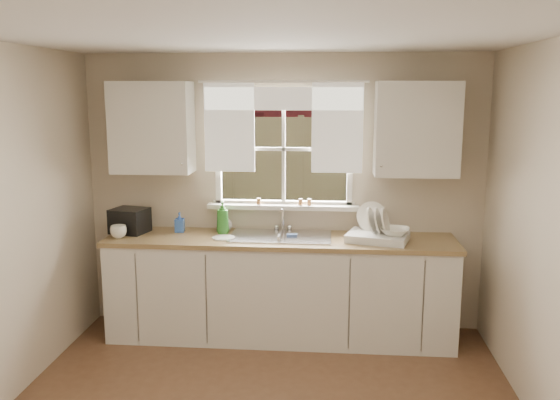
# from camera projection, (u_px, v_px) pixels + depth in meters

# --- Properties ---
(room_walls) EXTENTS (3.62, 4.02, 2.50)m
(room_walls) POSITION_uv_depth(u_px,v_px,m) (254.00, 257.00, 3.38)
(room_walls) COLOR beige
(room_walls) RESTS_ON ground
(ceiling) EXTENTS (3.60, 4.00, 0.02)m
(ceiling) POSITION_uv_depth(u_px,v_px,m) (253.00, 30.00, 3.22)
(ceiling) COLOR silver
(ceiling) RESTS_ON room_walls
(window) EXTENTS (1.38, 0.16, 1.06)m
(window) POSITION_uv_depth(u_px,v_px,m) (283.00, 167.00, 5.36)
(window) COLOR white
(window) RESTS_ON room_walls
(curtains) EXTENTS (1.50, 0.03, 0.81)m
(curtains) POSITION_uv_depth(u_px,v_px,m) (283.00, 118.00, 5.23)
(curtains) COLOR white
(curtains) RESTS_ON room_walls
(base_cabinets) EXTENTS (3.00, 0.62, 0.87)m
(base_cabinets) POSITION_uv_depth(u_px,v_px,m) (280.00, 290.00, 5.24)
(base_cabinets) COLOR silver
(base_cabinets) RESTS_ON ground
(countertop) EXTENTS (3.04, 0.65, 0.04)m
(countertop) POSITION_uv_depth(u_px,v_px,m) (280.00, 240.00, 5.16)
(countertop) COLOR olive
(countertop) RESTS_ON base_cabinets
(upper_cabinet_left) EXTENTS (0.70, 0.33, 0.80)m
(upper_cabinet_left) POSITION_uv_depth(u_px,v_px,m) (152.00, 128.00, 5.22)
(upper_cabinet_left) COLOR silver
(upper_cabinet_left) RESTS_ON room_walls
(upper_cabinet_right) EXTENTS (0.70, 0.33, 0.80)m
(upper_cabinet_right) POSITION_uv_depth(u_px,v_px,m) (417.00, 129.00, 5.02)
(upper_cabinet_right) COLOR silver
(upper_cabinet_right) RESTS_ON room_walls
(wall_outlet) EXTENTS (0.08, 0.01, 0.12)m
(wall_outlet) POSITION_uv_depth(u_px,v_px,m) (380.00, 213.00, 5.34)
(wall_outlet) COLOR beige
(wall_outlet) RESTS_ON room_walls
(sill_jars) EXTENTS (0.50, 0.04, 0.06)m
(sill_jars) POSITION_uv_depth(u_px,v_px,m) (289.00, 202.00, 5.35)
(sill_jars) COLOR brown
(sill_jars) RESTS_ON window
(backyard) EXTENTS (20.00, 10.00, 6.13)m
(backyard) POSITION_uv_depth(u_px,v_px,m) (342.00, 21.00, 11.23)
(backyard) COLOR #335421
(backyard) RESTS_ON ground
(sink) EXTENTS (0.88, 0.52, 0.40)m
(sink) POSITION_uv_depth(u_px,v_px,m) (281.00, 245.00, 5.20)
(sink) COLOR #B7B7BC
(sink) RESTS_ON countertop
(dish_rack) EXTENTS (0.58, 0.49, 0.31)m
(dish_rack) POSITION_uv_depth(u_px,v_px,m) (377.00, 233.00, 5.05)
(dish_rack) COLOR silver
(dish_rack) RESTS_ON countertop
(bowl) EXTENTS (0.29, 0.29, 0.06)m
(bowl) POSITION_uv_depth(u_px,v_px,m) (395.00, 231.00, 4.98)
(bowl) COLOR white
(bowl) RESTS_ON dish_rack
(soap_bottle_a) EXTENTS (0.12, 0.12, 0.30)m
(soap_bottle_a) POSITION_uv_depth(u_px,v_px,m) (223.00, 217.00, 5.28)
(soap_bottle_a) COLOR #2D7D29
(soap_bottle_a) RESTS_ON countertop
(soap_bottle_b) EXTENTS (0.09, 0.09, 0.18)m
(soap_bottle_b) POSITION_uv_depth(u_px,v_px,m) (180.00, 222.00, 5.35)
(soap_bottle_b) COLOR blue
(soap_bottle_b) RESTS_ON countertop
(soap_bottle_c) EXTENTS (0.16, 0.16, 0.17)m
(soap_bottle_c) POSITION_uv_depth(u_px,v_px,m) (225.00, 222.00, 5.38)
(soap_bottle_c) COLOR beige
(soap_bottle_c) RESTS_ON countertop
(saucer) EXTENTS (0.20, 0.20, 0.01)m
(saucer) POSITION_uv_depth(u_px,v_px,m) (224.00, 238.00, 5.12)
(saucer) COLOR silver
(saucer) RESTS_ON countertop
(cup) EXTENTS (0.17, 0.17, 0.11)m
(cup) POSITION_uv_depth(u_px,v_px,m) (118.00, 232.00, 5.14)
(cup) COLOR white
(cup) RESTS_ON countertop
(black_appliance) EXTENTS (0.35, 0.32, 0.22)m
(black_appliance) POSITION_uv_depth(u_px,v_px,m) (130.00, 221.00, 5.32)
(black_appliance) COLOR black
(black_appliance) RESTS_ON countertop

